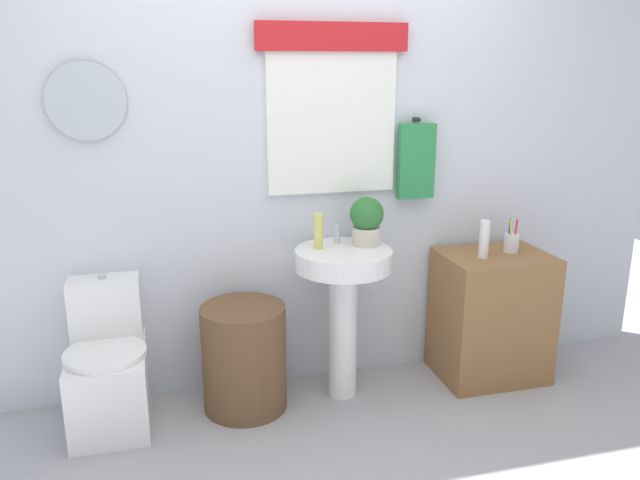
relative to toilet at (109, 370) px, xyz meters
name	(u,v)px	position (x,y,z in m)	size (l,w,h in m)	color
back_wall	(289,146)	(0.97, 0.27, 1.03)	(4.40, 0.18, 2.60)	silver
toilet	(109,370)	(0.00, 0.00, 0.00)	(0.38, 0.51, 0.72)	white
laundry_hamper	(244,358)	(0.66, -0.03, 0.00)	(0.43, 0.43, 0.55)	brown
pedestal_sink	(343,288)	(1.18, -0.03, 0.32)	(0.50, 0.50, 0.81)	white
faucet	(337,234)	(1.18, 0.09, 0.58)	(0.03, 0.03, 0.10)	silver
wooden_cabinet	(491,316)	(2.05, -0.03, 0.08)	(0.58, 0.44, 0.72)	olive
soap_bottle	(318,231)	(1.06, 0.02, 0.62)	(0.05, 0.05, 0.18)	#DBD166
potted_plant	(367,220)	(1.32, 0.03, 0.67)	(0.18, 0.18, 0.25)	beige
lotion_bottle	(484,239)	(1.95, -0.07, 0.54)	(0.05, 0.05, 0.20)	white
toothbrush_cup	(511,242)	(2.15, -0.01, 0.50)	(0.08, 0.08, 0.19)	silver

